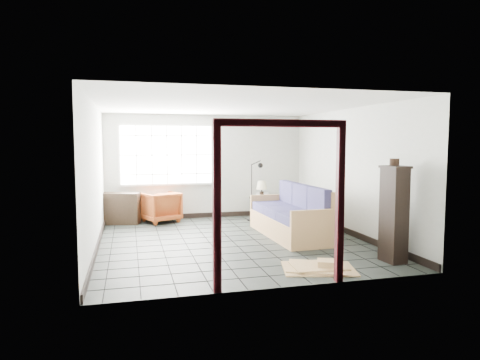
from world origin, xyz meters
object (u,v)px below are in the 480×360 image
object	(u,v)px
armchair	(161,205)
futon_sofa	(292,217)
tall_shelf	(394,213)
side_table	(260,201)

from	to	relation	value
armchair	futon_sofa	bearing A→B (deg)	114.65
tall_shelf	side_table	bearing A→B (deg)	95.18
armchair	tall_shelf	distance (m)	5.57
futon_sofa	side_table	bearing A→B (deg)	87.91
side_table	futon_sofa	bearing A→B (deg)	-90.54
side_table	tall_shelf	xyz separation A→B (m)	(0.84, -4.44, 0.36)
futon_sofa	armchair	xyz separation A→B (m)	(-2.49, 2.25, 0.02)
armchair	side_table	bearing A→B (deg)	156.72
armchair	tall_shelf	world-z (taller)	tall_shelf
armchair	side_table	world-z (taller)	armchair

